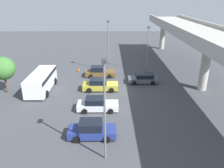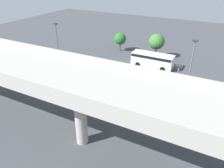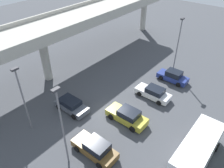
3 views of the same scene
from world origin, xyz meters
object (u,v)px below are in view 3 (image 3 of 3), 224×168
at_px(shuttle_bus, 197,149).
at_px(lamp_post_near_aisle, 178,41).
at_px(parked_car_3, 153,93).
at_px(lamp_post_mid_lot, 62,124).
at_px(parked_car_2, 127,116).
at_px(lamp_post_by_overpass, 22,95).
at_px(parked_car_4, 173,76).
at_px(parked_car_1, 71,105).
at_px(parked_car_0, 95,148).

height_order(shuttle_bus, lamp_post_near_aisle, lamp_post_near_aisle).
relative_size(parked_car_3, lamp_post_mid_lot, 0.55).
height_order(parked_car_3, shuttle_bus, shuttle_bus).
distance_m(parked_car_2, parked_car_3, 5.74).
distance_m(parked_car_3, lamp_post_by_overpass, 15.81).
bearing_deg(parked_car_2, parked_car_4, -91.47).
xyz_separation_m(lamp_post_near_aisle, lamp_post_by_overpass, (-21.37, 6.59, -0.30)).
bearing_deg(parked_car_1, parked_car_0, -23.71).
height_order(parked_car_1, lamp_post_by_overpass, lamp_post_by_overpass).
relative_size(parked_car_4, lamp_post_near_aisle, 0.53).
xyz_separation_m(parked_car_2, parked_car_4, (10.91, -0.28, -0.02)).
height_order(parked_car_1, lamp_post_near_aisle, lamp_post_near_aisle).
bearing_deg(parked_car_3, lamp_post_by_overpass, 60.05).
height_order(lamp_post_near_aisle, lamp_post_by_overpass, lamp_post_near_aisle).
distance_m(lamp_post_near_aisle, lamp_post_by_overpass, 22.37).
distance_m(shuttle_bus, lamp_post_mid_lot, 12.52).
distance_m(parked_car_2, parked_car_4, 10.91).
relative_size(parked_car_2, lamp_post_mid_lot, 0.57).
bearing_deg(parked_car_0, parked_car_3, -89.01).
bearing_deg(parked_car_4, shuttle_bus, 125.19).
height_order(shuttle_bus, lamp_post_mid_lot, lamp_post_mid_lot).
xyz_separation_m(parked_car_3, lamp_post_near_aisle, (8.07, 1.07, 4.12)).
relative_size(parked_car_0, lamp_post_mid_lot, 0.56).
bearing_deg(parked_car_4, parked_car_2, 88.53).
xyz_separation_m(parked_car_4, shuttle_bus, (-11.01, -7.76, 0.73)).
bearing_deg(lamp_post_mid_lot, parked_car_3, -4.95).
relative_size(shuttle_bus, lamp_post_near_aisle, 0.91).
xyz_separation_m(parked_car_3, lamp_post_by_overpass, (-13.30, 7.66, 3.82)).
distance_m(parked_car_3, parked_car_4, 5.17).
relative_size(parked_car_3, shuttle_bus, 0.62).
bearing_deg(parked_car_0, parked_car_2, -87.39).
xyz_separation_m(shuttle_bus, lamp_post_by_overpass, (-7.46, 15.64, 3.04)).
relative_size(parked_car_2, parked_car_3, 1.04).
xyz_separation_m(parked_car_2, shuttle_bus, (-0.10, -8.04, 0.71)).
height_order(parked_car_4, lamp_post_near_aisle, lamp_post_near_aisle).
distance_m(parked_car_0, lamp_post_near_aisle, 19.89).
bearing_deg(parked_car_0, parked_car_4, -90.08).
height_order(parked_car_1, shuttle_bus, shuttle_bus).
xyz_separation_m(parked_car_1, lamp_post_near_aisle, (16.51, -5.39, 4.12)).
bearing_deg(parked_car_0, lamp_post_mid_lot, 58.71).
distance_m(parked_car_1, shuttle_bus, 14.69).
relative_size(lamp_post_mid_lot, lamp_post_by_overpass, 1.11).
bearing_deg(parked_car_2, parked_car_3, -90.61).
relative_size(shuttle_bus, lamp_post_mid_lot, 0.88).
relative_size(parked_car_0, parked_car_3, 1.02).
distance_m(parked_car_4, lamp_post_mid_lot, 19.31).
height_order(shuttle_bus, lamp_post_by_overpass, lamp_post_by_overpass).
bearing_deg(shuttle_bus, lamp_post_mid_lot, -49.65).
relative_size(lamp_post_near_aisle, lamp_post_mid_lot, 0.97).
bearing_deg(parked_car_4, parked_car_1, 63.86).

